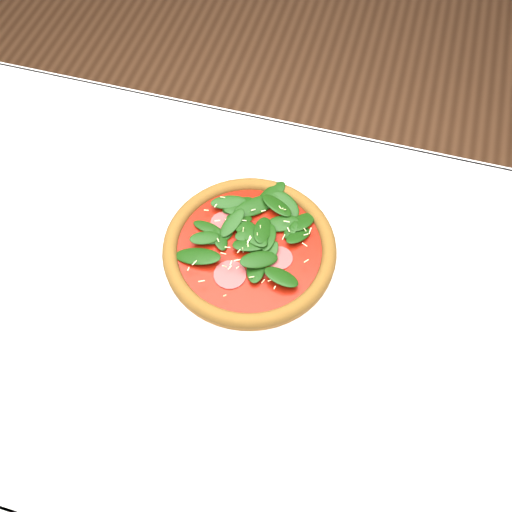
# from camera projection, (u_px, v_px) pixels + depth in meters

# --- Properties ---
(ground) EXTENTS (6.00, 6.00, 0.00)m
(ground) POSITION_uv_depth(u_px,v_px,m) (224.00, 412.00, 1.60)
(ground) COLOR brown
(ground) RESTS_ON ground
(dining_table) EXTENTS (1.21, 0.81, 0.75)m
(dining_table) POSITION_uv_depth(u_px,v_px,m) (207.00, 313.00, 1.04)
(dining_table) COLOR white
(dining_table) RESTS_ON ground
(plate) EXTENTS (0.34, 0.34, 0.01)m
(plate) POSITION_uv_depth(u_px,v_px,m) (250.00, 253.00, 0.98)
(plate) COLOR white
(plate) RESTS_ON dining_table
(pizza) EXTENTS (0.32, 0.32, 0.04)m
(pizza) POSITION_uv_depth(u_px,v_px,m) (249.00, 247.00, 0.96)
(pizza) COLOR #A17026
(pizza) RESTS_ON plate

